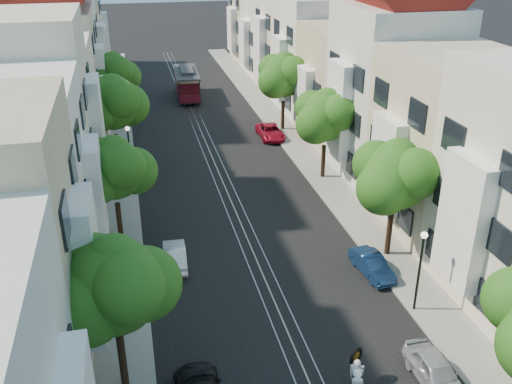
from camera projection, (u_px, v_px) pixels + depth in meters
ground at (208, 148)px, 47.09m from camera, size 200.00×200.00×0.00m
sidewalk_east at (292, 140)px, 48.53m from camera, size 2.50×80.00×0.12m
sidewalk_west at (118, 154)px, 45.60m from camera, size 2.50×80.00×0.12m
rail_left at (201, 148)px, 46.98m from camera, size 0.06×80.00×0.02m
rail_slot at (208, 148)px, 47.09m from camera, size 0.06×80.00×0.02m
rail_right at (215, 147)px, 47.20m from camera, size 0.06×80.00×0.02m
lane_line at (208, 148)px, 47.09m from camera, size 0.08×80.00×0.01m
townhouses_east at (348, 78)px, 47.21m from camera, size 7.75×72.00×12.00m
townhouses_west at (48, 97)px, 42.46m from camera, size 7.75×72.00×11.76m
tree_e_b at (397, 177)px, 29.76m from camera, size 4.93×4.08×6.68m
tree_e_c at (327, 117)px, 39.52m from camera, size 4.84×3.99×6.52m
tree_e_d at (284, 76)px, 49.12m from camera, size 5.01×4.16×6.85m
tree_w_a at (115, 288)px, 20.67m from camera, size 4.93×4.08×6.68m
tree_w_b at (115, 171)px, 31.41m from camera, size 4.72×3.87×6.27m
tree_w_c at (113, 104)px, 40.83m from camera, size 5.13×4.28×7.09m
tree_w_d at (114, 75)px, 50.74m from camera, size 4.84×3.99×6.52m
lamp_east at (421, 260)px, 25.97m from camera, size 0.32×0.32×4.16m
lamp_west at (129, 146)px, 39.32m from camera, size 0.32×0.32×4.16m
sportbike_rider at (356, 376)px, 21.98m from camera, size 1.00×1.86×1.70m
cable_car at (187, 82)px, 60.16m from camera, size 2.59×7.46×2.84m
parked_car_e_near at (436, 372)px, 22.61m from camera, size 1.45×3.54×1.20m
parked_car_e_mid at (372, 265)px, 29.83m from camera, size 1.50×3.39×1.08m
parked_car_e_far at (270, 132)px, 48.98m from camera, size 1.91×4.08×1.13m
parked_car_w_mid at (175, 256)px, 30.62m from camera, size 1.35×3.48×1.13m
parked_car_w_far at (141, 168)px, 41.80m from camera, size 1.36×3.17×1.07m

